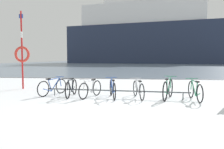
{
  "coord_description": "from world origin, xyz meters",
  "views": [
    {
      "loc": [
        1.03,
        -6.51,
        1.54
      ],
      "look_at": [
        -0.33,
        4.22,
        0.75
      ],
      "focal_mm": 35.67,
      "sensor_mm": 36.0,
      "label": 1
    }
  ],
  "objects_px": {
    "rescue_post": "(22,53)",
    "bicycle_5": "(168,89)",
    "bicycle_0": "(53,87)",
    "bicycle_2": "(91,89)",
    "bicycle_1": "(71,88)",
    "bicycle_6": "(195,91)",
    "ferry_ship": "(145,34)",
    "bicycle_3": "(113,89)",
    "bicycle_4": "(138,89)"
  },
  "relations": [
    {
      "from": "bicycle_0",
      "to": "bicycle_4",
      "type": "xyz_separation_m",
      "value": [
        3.57,
        -0.28,
        -0.0
      ]
    },
    {
      "from": "bicycle_0",
      "to": "ferry_ship",
      "type": "height_order",
      "value": "ferry_ship"
    },
    {
      "from": "bicycle_1",
      "to": "ferry_ship",
      "type": "xyz_separation_m",
      "value": [
        4.02,
        60.51,
        8.43
      ]
    },
    {
      "from": "bicycle_4",
      "to": "bicycle_0",
      "type": "bearing_deg",
      "value": 175.56
    },
    {
      "from": "bicycle_4",
      "to": "bicycle_2",
      "type": "bearing_deg",
      "value": -177.49
    },
    {
      "from": "bicycle_6",
      "to": "bicycle_4",
      "type": "bearing_deg",
      "value": 174.06
    },
    {
      "from": "bicycle_1",
      "to": "bicycle_3",
      "type": "distance_m",
      "value": 1.68
    },
    {
      "from": "bicycle_0",
      "to": "bicycle_1",
      "type": "xyz_separation_m",
      "value": [
        0.89,
        -0.27,
        0.0
      ]
    },
    {
      "from": "bicycle_4",
      "to": "rescue_post",
      "type": "bearing_deg",
      "value": 161.85
    },
    {
      "from": "bicycle_0",
      "to": "bicycle_6",
      "type": "relative_size",
      "value": 0.93
    },
    {
      "from": "bicycle_3",
      "to": "bicycle_4",
      "type": "bearing_deg",
      "value": 3.59
    },
    {
      "from": "rescue_post",
      "to": "bicycle_5",
      "type": "bearing_deg",
      "value": -15.96
    },
    {
      "from": "bicycle_3",
      "to": "rescue_post",
      "type": "relative_size",
      "value": 0.44
    },
    {
      "from": "bicycle_6",
      "to": "rescue_post",
      "type": "xyz_separation_m",
      "value": [
        -7.86,
        2.11,
        1.47
      ]
    },
    {
      "from": "bicycle_5",
      "to": "rescue_post",
      "type": "distance_m",
      "value": 7.33
    },
    {
      "from": "bicycle_0",
      "to": "bicycle_1",
      "type": "height_order",
      "value": "bicycle_1"
    },
    {
      "from": "bicycle_0",
      "to": "bicycle_2",
      "type": "relative_size",
      "value": 1.01
    },
    {
      "from": "bicycle_0",
      "to": "bicycle_3",
      "type": "bearing_deg",
      "value": -7.52
    },
    {
      "from": "bicycle_0",
      "to": "rescue_post",
      "type": "distance_m",
      "value": 3.13
    },
    {
      "from": "bicycle_1",
      "to": "bicycle_2",
      "type": "distance_m",
      "value": 0.82
    },
    {
      "from": "bicycle_1",
      "to": "bicycle_6",
      "type": "distance_m",
      "value": 4.75
    },
    {
      "from": "bicycle_1",
      "to": "ferry_ship",
      "type": "distance_m",
      "value": 61.22
    },
    {
      "from": "bicycle_0",
      "to": "ferry_ship",
      "type": "xyz_separation_m",
      "value": [
        4.91,
        60.24,
        8.43
      ]
    },
    {
      "from": "ferry_ship",
      "to": "rescue_post",
      "type": "bearing_deg",
      "value": -96.94
    },
    {
      "from": "bicycle_3",
      "to": "bicycle_0",
      "type": "bearing_deg",
      "value": 172.48
    },
    {
      "from": "bicycle_4",
      "to": "bicycle_3",
      "type": "bearing_deg",
      "value": -176.41
    },
    {
      "from": "bicycle_1",
      "to": "bicycle_0",
      "type": "bearing_deg",
      "value": 163.28
    },
    {
      "from": "bicycle_0",
      "to": "bicycle_5",
      "type": "relative_size",
      "value": 0.94
    },
    {
      "from": "ferry_ship",
      "to": "bicycle_0",
      "type": "bearing_deg",
      "value": -94.66
    },
    {
      "from": "bicycle_1",
      "to": "bicycle_4",
      "type": "height_order",
      "value": "bicycle_1"
    },
    {
      "from": "bicycle_3",
      "to": "ferry_ship",
      "type": "distance_m",
      "value": 61.21
    },
    {
      "from": "ferry_ship",
      "to": "bicycle_2",
      "type": "bearing_deg",
      "value": -93.03
    },
    {
      "from": "bicycle_3",
      "to": "rescue_post",
      "type": "distance_m",
      "value": 5.39
    },
    {
      "from": "bicycle_6",
      "to": "rescue_post",
      "type": "distance_m",
      "value": 8.27
    },
    {
      "from": "bicycle_2",
      "to": "ferry_ship",
      "type": "bearing_deg",
      "value": 86.97
    },
    {
      "from": "bicycle_3",
      "to": "bicycle_6",
      "type": "distance_m",
      "value": 3.06
    },
    {
      "from": "bicycle_1",
      "to": "bicycle_6",
      "type": "xyz_separation_m",
      "value": [
        4.74,
        -0.22,
        0.01
      ]
    },
    {
      "from": "bicycle_1",
      "to": "bicycle_2",
      "type": "relative_size",
      "value": 1.1
    },
    {
      "from": "bicycle_1",
      "to": "rescue_post",
      "type": "distance_m",
      "value": 3.93
    },
    {
      "from": "bicycle_2",
      "to": "ferry_ship",
      "type": "xyz_separation_m",
      "value": [
        3.21,
        60.6,
        8.43
      ]
    },
    {
      "from": "bicycle_0",
      "to": "rescue_post",
      "type": "xyz_separation_m",
      "value": [
        -2.23,
        1.62,
        1.48
      ]
    },
    {
      "from": "bicycle_0",
      "to": "rescue_post",
      "type": "height_order",
      "value": "rescue_post"
    },
    {
      "from": "bicycle_2",
      "to": "bicycle_4",
      "type": "relative_size",
      "value": 0.95
    },
    {
      "from": "bicycle_4",
      "to": "ferry_ship",
      "type": "height_order",
      "value": "ferry_ship"
    },
    {
      "from": "bicycle_4",
      "to": "ferry_ship",
      "type": "xyz_separation_m",
      "value": [
        1.34,
        60.52,
        8.43
      ]
    },
    {
      "from": "bicycle_2",
      "to": "bicycle_6",
      "type": "relative_size",
      "value": 0.91
    },
    {
      "from": "bicycle_5",
      "to": "ferry_ship",
      "type": "bearing_deg",
      "value": 89.78
    },
    {
      "from": "bicycle_4",
      "to": "bicycle_5",
      "type": "distance_m",
      "value": 1.11
    },
    {
      "from": "bicycle_0",
      "to": "bicycle_1",
      "type": "bearing_deg",
      "value": -16.72
    },
    {
      "from": "bicycle_3",
      "to": "bicycle_5",
      "type": "distance_m",
      "value": 2.11
    }
  ]
}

